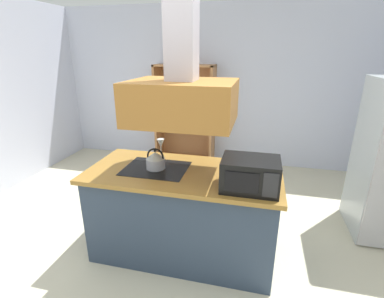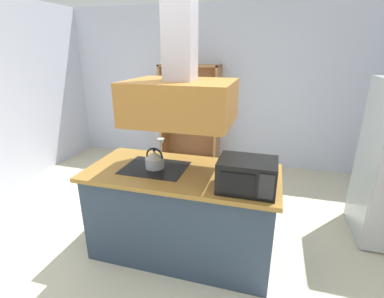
# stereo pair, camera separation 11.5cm
# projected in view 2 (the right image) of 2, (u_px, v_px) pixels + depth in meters

# --- Properties ---
(ground_plane) EXTENTS (7.80, 7.80, 0.00)m
(ground_plane) POSITION_uv_depth(u_px,v_px,m) (175.00, 274.00, 2.62)
(ground_plane) COLOR beige
(wall_back) EXTENTS (6.00, 0.12, 2.70)m
(wall_back) POSITION_uv_depth(u_px,v_px,m) (231.00, 88.00, 4.88)
(wall_back) COLOR silver
(wall_back) RESTS_ON ground
(kitchen_island) EXTENTS (1.81, 0.86, 0.90)m
(kitchen_island) POSITION_uv_depth(u_px,v_px,m) (182.00, 212.00, 2.80)
(kitchen_island) COLOR #2B394D
(kitchen_island) RESTS_ON ground
(range_hood) EXTENTS (0.90, 0.70, 1.33)m
(range_hood) POSITION_uv_depth(u_px,v_px,m) (181.00, 86.00, 2.38)
(range_hood) COLOR #9F6529
(dish_cabinet) EXTENTS (1.03, 0.40, 1.74)m
(dish_cabinet) POSITION_uv_depth(u_px,v_px,m) (191.00, 121.00, 5.06)
(dish_cabinet) COLOR #AE7242
(dish_cabinet) RESTS_ON ground
(kettle) EXTENTS (0.18, 0.18, 0.20)m
(kettle) POSITION_uv_depth(u_px,v_px,m) (155.00, 160.00, 2.69)
(kettle) COLOR #B2B5BF
(kettle) RESTS_ON kitchen_island
(cutting_board) EXTENTS (0.37, 0.28, 0.02)m
(cutting_board) POSITION_uv_depth(u_px,v_px,m) (246.00, 166.00, 2.73)
(cutting_board) COLOR #B4854E
(cutting_board) RESTS_ON kitchen_island
(microwave) EXTENTS (0.46, 0.35, 0.26)m
(microwave) POSITION_uv_depth(u_px,v_px,m) (247.00, 175.00, 2.25)
(microwave) COLOR black
(microwave) RESTS_ON kitchen_island
(wine_glass_on_counter) EXTENTS (0.08, 0.08, 0.21)m
(wine_glass_on_counter) POSITION_uv_depth(u_px,v_px,m) (161.00, 144.00, 2.93)
(wine_glass_on_counter) COLOR silver
(wine_glass_on_counter) RESTS_ON kitchen_island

